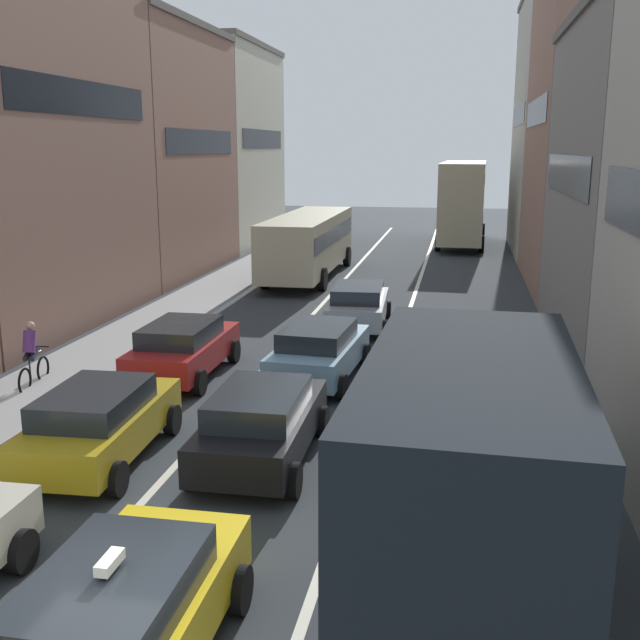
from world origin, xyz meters
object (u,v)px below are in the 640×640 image
(hatchback_centre_lane_third, at_px, (319,350))
(cyclist_on_sidewalk, at_px, (32,356))
(removalist_box_truck, at_px, (468,460))
(bus_far_queue_secondary, at_px, (463,199))
(sedan_right_lane_behind_truck, at_px, (454,382))
(sedan_left_lane_third, at_px, (183,347))
(wagon_left_lane_second, at_px, (99,422))
(coupe_centre_lane_fourth, at_px, (358,305))
(sedan_centre_lane_second, at_px, (261,422))
(taxi_centre_lane_front, at_px, (120,620))
(bus_mid_queue_primary, at_px, (308,240))

(hatchback_centre_lane_third, bearing_deg, cyclist_on_sidewalk, 110.44)
(removalist_box_truck, distance_m, hatchback_centre_lane_third, 9.93)
(bus_far_queue_secondary, bearing_deg, sedan_right_lane_behind_truck, -178.46)
(sedan_left_lane_third, distance_m, sedan_right_lane_behind_truck, 7.26)
(wagon_left_lane_second, xyz_separation_m, cyclist_on_sidewalk, (-3.74, 3.81, 0.05))
(coupe_centre_lane_fourth, bearing_deg, sedan_right_lane_behind_truck, -160.67)
(removalist_box_truck, height_order, cyclist_on_sidewalk, removalist_box_truck)
(hatchback_centre_lane_third, distance_m, cyclist_on_sidewalk, 7.23)
(sedan_centre_lane_second, xyz_separation_m, bus_far_queue_secondary, (3.64, 34.07, 2.03))
(wagon_left_lane_second, bearing_deg, hatchback_centre_lane_third, -31.19)
(sedan_right_lane_behind_truck, bearing_deg, wagon_left_lane_second, 122.85)
(sedan_right_lane_behind_truck, bearing_deg, taxi_centre_lane_front, 162.95)
(hatchback_centre_lane_third, height_order, bus_mid_queue_primary, bus_mid_queue_primary)
(sedan_left_lane_third, bearing_deg, bus_far_queue_secondary, -14.08)
(sedan_centre_lane_second, relative_size, cyclist_on_sidewalk, 2.51)
(coupe_centre_lane_fourth, height_order, bus_mid_queue_primary, bus_mid_queue_primary)
(sedan_right_lane_behind_truck, bearing_deg, removalist_box_truck, -174.56)
(sedan_left_lane_third, relative_size, sedan_right_lane_behind_truck, 0.98)
(sedan_centre_lane_second, relative_size, sedan_left_lane_third, 1.00)
(wagon_left_lane_second, bearing_deg, coupe_centre_lane_fourth, -18.90)
(taxi_centre_lane_front, distance_m, sedan_centre_lane_second, 6.23)
(taxi_centre_lane_front, xyz_separation_m, coupe_centre_lane_fourth, (0.28, 17.40, -0.00))
(taxi_centre_lane_front, height_order, sedan_right_lane_behind_truck, taxi_centre_lane_front)
(wagon_left_lane_second, height_order, cyclist_on_sidewalk, cyclist_on_sidewalk)
(sedan_left_lane_third, bearing_deg, bus_mid_queue_primary, -0.90)
(bus_mid_queue_primary, bearing_deg, cyclist_on_sidewalk, 168.58)
(taxi_centre_lane_front, xyz_separation_m, hatchback_centre_lane_third, (0.06, 11.56, -0.00))
(taxi_centre_lane_front, xyz_separation_m, sedan_centre_lane_second, (-0.05, 6.23, -0.00))
(sedan_centre_lane_second, relative_size, bus_far_queue_secondary, 0.41)
(removalist_box_truck, height_order, hatchback_centre_lane_third, removalist_box_truck)
(wagon_left_lane_second, distance_m, sedan_left_lane_third, 5.49)
(sedan_centre_lane_second, bearing_deg, removalist_box_truck, -135.59)
(wagon_left_lane_second, xyz_separation_m, sedan_right_lane_behind_truck, (6.67, 3.75, 0.00))
(bus_far_queue_secondary, bearing_deg, coupe_centre_lane_fourth, 173.43)
(sedan_right_lane_behind_truck, relative_size, bus_far_queue_secondary, 0.42)
(removalist_box_truck, distance_m, bus_mid_queue_primary, 25.51)
(removalist_box_truck, bearing_deg, wagon_left_lane_second, 66.43)
(sedan_centre_lane_second, relative_size, wagon_left_lane_second, 0.99)
(bus_far_queue_secondary, relative_size, cyclist_on_sidewalk, 6.13)
(taxi_centre_lane_front, relative_size, bus_mid_queue_primary, 0.41)
(removalist_box_truck, bearing_deg, cyclist_on_sidewalk, 58.10)
(hatchback_centre_lane_third, xyz_separation_m, bus_far_queue_secondary, (3.53, 28.74, 2.03))
(sedan_right_lane_behind_truck, height_order, bus_far_queue_secondary, bus_far_queue_secondary)
(wagon_left_lane_second, bearing_deg, sedan_centre_lane_second, -82.66)
(taxi_centre_lane_front, xyz_separation_m, bus_mid_queue_primary, (-3.37, 26.92, 0.96))
(sedan_left_lane_third, xyz_separation_m, bus_far_queue_secondary, (7.10, 29.13, 2.03))
(bus_mid_queue_primary, bearing_deg, taxi_centre_lane_front, -172.92)
(taxi_centre_lane_front, xyz_separation_m, wagon_left_lane_second, (-3.13, 5.69, -0.00))
(coupe_centre_lane_fourth, relative_size, bus_mid_queue_primary, 0.42)
(removalist_box_truck, bearing_deg, sedan_left_lane_third, 41.54)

